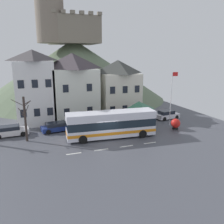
% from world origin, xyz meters
% --- Properties ---
extents(ground_plane, '(40.00, 60.00, 0.07)m').
position_xyz_m(ground_plane, '(0.00, -0.00, -0.03)').
color(ground_plane, '#494B54').
extents(townhouse_00, '(5.35, 6.36, 10.80)m').
position_xyz_m(townhouse_00, '(-7.52, 12.15, 5.40)').
color(townhouse_00, white).
rests_on(townhouse_00, ground_plane).
extents(townhouse_01, '(6.94, 7.06, 10.34)m').
position_xyz_m(townhouse_01, '(-1.65, 12.50, 5.17)').
color(townhouse_01, silver).
rests_on(townhouse_01, ground_plane).
extents(townhouse_02, '(6.24, 6.38, 9.23)m').
position_xyz_m(townhouse_02, '(5.81, 12.16, 4.62)').
color(townhouse_02, silver).
rests_on(townhouse_02, ground_plane).
extents(hilltop_castle, '(41.83, 41.83, 22.53)m').
position_xyz_m(hilltop_castle, '(2.12, 30.91, 7.14)').
color(hilltop_castle, '#5A6A51').
rests_on(hilltop_castle, ground_plane).
extents(transit_bus, '(11.17, 3.33, 3.29)m').
position_xyz_m(transit_bus, '(0.87, 1.63, 1.66)').
color(transit_bus, white).
rests_on(transit_bus, ground_plane).
extents(bus_shelter, '(3.60, 3.60, 3.60)m').
position_xyz_m(bus_shelter, '(6.30, 5.04, 2.98)').
color(bus_shelter, '#473D33').
rests_on(bus_shelter, ground_plane).
extents(parked_car_00, '(4.04, 2.25, 1.40)m').
position_xyz_m(parked_car_00, '(12.24, 6.76, 0.68)').
color(parked_car_00, silver).
rests_on(parked_car_00, ground_plane).
extents(parked_car_01, '(4.39, 2.07, 1.32)m').
position_xyz_m(parked_car_01, '(-11.00, 6.49, 0.65)').
color(parked_car_01, silver).
rests_on(parked_car_01, ground_plane).
extents(parked_car_02, '(4.19, 2.34, 1.37)m').
position_xyz_m(parked_car_02, '(7.18, 6.82, 0.67)').
color(parked_car_02, black).
rests_on(parked_car_02, ground_plane).
extents(parked_car_03, '(4.52, 2.32, 1.22)m').
position_xyz_m(parked_car_03, '(-5.14, 6.46, 0.61)').
color(parked_car_03, navy).
rests_on(parked_car_03, ground_plane).
extents(pedestrian_00, '(0.34, 0.36, 1.64)m').
position_xyz_m(pedestrian_00, '(7.27, 3.54, 0.87)').
color(pedestrian_00, '#2D2D38').
rests_on(pedestrian_00, ground_plane).
extents(pedestrian_01, '(0.31, 0.31, 1.53)m').
position_xyz_m(pedestrian_01, '(7.38, 2.33, 0.87)').
color(pedestrian_01, '#2D2D38').
rests_on(pedestrian_01, ground_plane).
extents(pedestrian_02, '(0.32, 0.30, 1.65)m').
position_xyz_m(pedestrian_02, '(5.87, 3.87, 0.87)').
color(pedestrian_02, '#2D2D38').
rests_on(pedestrian_02, ground_plane).
extents(public_bench, '(1.50, 0.48, 0.87)m').
position_xyz_m(public_bench, '(8.76, 7.31, 0.47)').
color(public_bench, brown).
rests_on(public_bench, ground_plane).
extents(flagpole, '(0.95, 0.10, 7.77)m').
position_xyz_m(flagpole, '(10.75, 3.66, 4.46)').
color(flagpole, silver).
rests_on(flagpole, ground_plane).
extents(harbour_buoy, '(1.30, 1.30, 1.55)m').
position_xyz_m(harbour_buoy, '(10.25, 1.57, 0.85)').
color(harbour_buoy, black).
rests_on(harbour_buoy, ground_plane).
extents(bare_tree_01, '(2.13, 1.19, 5.38)m').
position_xyz_m(bare_tree_01, '(-9.05, 3.83, 2.84)').
color(bare_tree_01, '#382D28').
rests_on(bare_tree_01, ground_plane).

